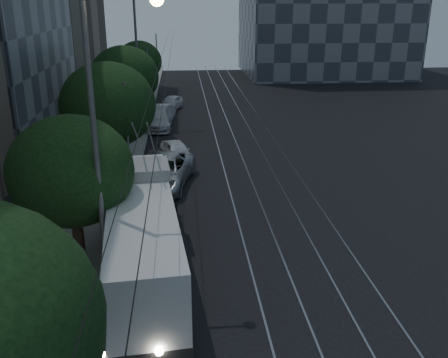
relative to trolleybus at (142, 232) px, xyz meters
name	(u,v)px	position (x,y,z in m)	size (l,w,h in m)	color
ground	(245,275)	(3.95, -0.77, -1.63)	(120.00, 120.00, 0.00)	black
sidewalk	(113,141)	(-3.55, 19.23, -1.56)	(5.00, 90.00, 0.15)	gray
tram_rails	(245,139)	(6.45, 19.23, -1.63)	(4.52, 90.00, 0.02)	gray
overhead_wires	(145,96)	(-1.03, 19.23, 1.84)	(2.23, 90.00, 6.00)	black
trolleybus	(142,232)	(0.00, 0.00, 0.00)	(3.60, 11.93, 5.63)	silver
pickup_silver	(163,172)	(0.46, 9.47, -0.77)	(2.86, 6.20, 1.72)	#B6B9BE
car_white_a	(177,151)	(1.25, 14.21, -0.98)	(1.54, 3.82, 1.30)	silver
car_white_b	(158,119)	(-0.29, 23.23, -0.86)	(2.16, 5.31, 1.54)	silver
car_white_c	(159,114)	(-0.32, 25.03, -0.86)	(1.64, 4.71, 1.55)	#B5B4B9
car_white_d	(171,103)	(0.66, 30.69, -0.97)	(1.58, 3.92, 1.34)	silver
tree_1	(71,171)	(-2.55, 0.46, 2.42)	(4.73, 4.73, 6.20)	black
tree_2	(108,105)	(-2.55, 11.07, 2.80)	(5.46, 5.46, 6.90)	black
tree_3	(125,77)	(-2.55, 20.69, 3.02)	(5.12, 5.12, 6.97)	black
tree_4	(131,73)	(-2.91, 29.23, 2.15)	(4.07, 4.07, 5.63)	black
tree_5	(139,61)	(-2.66, 36.48, 2.35)	(4.74, 4.74, 6.12)	black
streetlamp_near	(106,120)	(-0.83, -1.35, 4.77)	(2.57, 0.44, 10.69)	#5F5F62
streetlamp_far	(142,46)	(-1.43, 24.50, 4.91)	(2.62, 0.44, 10.95)	#5F5F62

